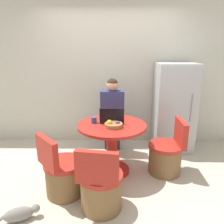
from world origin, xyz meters
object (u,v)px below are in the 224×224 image
chair_right_side (166,156)px  fruit_bowl (113,125)px  dining_table (112,140)px  chair_near_left_corner (63,175)px  person_seated (112,112)px  laptop (112,119)px  cat (20,214)px  chair_near_camera (101,188)px  refrigerator (174,108)px

chair_right_side → fruit_bowl: (-0.79, -0.12, 0.52)m
dining_table → chair_near_left_corner: 0.84m
chair_near_left_corner → person_seated: bearing=-67.2°
chair_near_left_corner → laptop: 1.02m
chair_right_side → person_seated: (-0.81, 0.71, 0.45)m
chair_right_side → laptop: (-0.81, 0.10, 0.53)m
cat → chair_near_left_corner: bearing=30.8°
chair_near_camera → chair_near_left_corner: (-0.49, 0.26, 0.00)m
chair_near_left_corner → cat: (-0.37, -0.46, -0.19)m
laptop → fruit_bowl: (0.02, -0.22, -0.01)m
fruit_bowl → cat: fruit_bowl is taller
person_seated → laptop: 0.62m
chair_near_left_corner → laptop: (0.60, 0.63, 0.53)m
chair_near_camera → person_seated: person_seated is taller
chair_near_left_corner → laptop: laptop is taller
chair_near_camera → fruit_bowl: size_ratio=3.33×
dining_table → chair_right_side: 0.84m
dining_table → chair_right_side: bearing=-0.1°
refrigerator → chair_right_side: (-0.28, -0.84, -0.51)m
dining_table → chair_near_left_corner: chair_near_left_corner is taller
refrigerator → cat: refrigerator is taller
refrigerator → person_seated: (-1.09, -0.13, -0.06)m
laptop → cat: laptop is taller
laptop → cat: (-0.97, -1.09, -0.72)m
refrigerator → dining_table: (-1.09, -0.84, -0.26)m
chair_right_side → cat: chair_right_side is taller
chair_near_camera → person_seated: size_ratio=0.62×
chair_near_left_corner → cat: size_ratio=2.00×
chair_right_side → laptop: bearing=-96.8°
person_seated → fruit_bowl: 0.84m
refrigerator → chair_near_camera: (-1.20, -1.64, -0.51)m
dining_table → chair_near_camera: size_ratio=1.20×
chair_right_side → chair_near_camera: same height
cat → refrigerator: bearing=21.1°
refrigerator → chair_right_side: 1.02m
refrigerator → chair_right_side: refrigerator is taller
chair_near_camera → laptop: (0.11, 0.90, 0.53)m
chair_right_side → fruit_bowl: bearing=-81.4°
person_seated → fruit_bowl: size_ratio=5.36×
dining_table → chair_right_side: chair_right_side is taller
chair_near_left_corner → fruit_bowl: bearing=-97.9°
chair_right_side → chair_near_camera: size_ratio=1.00×
refrigerator → person_seated: refrigerator is taller
dining_table → chair_near_left_corner: (-0.60, -0.54, -0.24)m
fruit_bowl → person_seated: bearing=91.7°
refrigerator → fruit_bowl: (-1.07, -0.96, 0.02)m
chair_near_camera → fruit_bowl: bearing=-93.0°
dining_table → cat: dining_table is taller
chair_right_side → fruit_bowl: size_ratio=3.33×
refrigerator → dining_table: 1.40m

